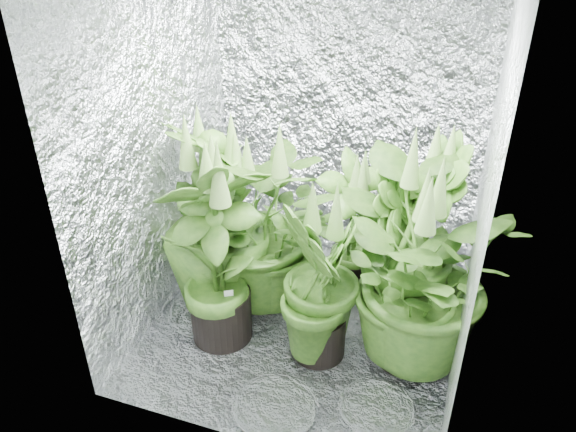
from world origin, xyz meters
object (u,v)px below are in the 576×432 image
(plant_b, at_px, (353,229))
(plant_f, at_px, (217,253))
(plant_g, at_px, (320,284))
(plant_c, at_px, (411,242))
(plant_a, at_px, (266,225))
(plant_e, at_px, (415,277))
(plant_d, at_px, (216,219))
(circulation_fan, at_px, (432,264))

(plant_b, bearing_deg, plant_f, -131.61)
(plant_g, bearing_deg, plant_b, 87.63)
(plant_c, bearing_deg, plant_a, -178.22)
(plant_c, bearing_deg, plant_e, -77.00)
(plant_d, height_order, plant_g, plant_d)
(circulation_fan, bearing_deg, plant_c, -97.88)
(plant_d, bearing_deg, plant_c, 6.73)
(plant_e, relative_size, circulation_fan, 3.33)
(plant_c, bearing_deg, plant_b, 147.54)
(plant_b, distance_m, plant_c, 0.43)
(plant_d, bearing_deg, plant_f, -64.06)
(plant_c, xyz_separation_m, plant_e, (0.06, -0.26, -0.02))
(plant_a, xyz_separation_m, plant_c, (0.78, 0.02, 0.04))
(plant_d, relative_size, plant_f, 1.01)
(plant_g, bearing_deg, plant_d, 160.66)
(plant_g, relative_size, circulation_fan, 2.94)
(plant_f, height_order, plant_g, plant_f)
(plant_b, xyz_separation_m, plant_f, (-0.55, -0.62, 0.11))
(plant_a, relative_size, plant_c, 0.92)
(plant_f, relative_size, plant_g, 1.21)
(plant_a, bearing_deg, plant_d, -158.87)
(plant_d, relative_size, circulation_fan, 3.58)
(plant_d, height_order, circulation_fan, plant_d)
(plant_a, xyz_separation_m, plant_e, (0.84, -0.23, 0.01))
(plant_b, relative_size, plant_e, 0.85)
(plant_b, xyz_separation_m, plant_c, (0.35, -0.22, 0.12))
(plant_g, xyz_separation_m, circulation_fan, (0.48, 0.79, -0.30))
(plant_d, xyz_separation_m, plant_g, (0.66, -0.23, -0.11))
(plant_c, distance_m, plant_f, 0.99)
(plant_a, height_order, plant_c, plant_c)
(plant_a, distance_m, plant_c, 0.79)
(plant_d, distance_m, plant_g, 0.71)
(plant_d, xyz_separation_m, plant_e, (1.10, -0.13, -0.03))
(plant_b, xyz_separation_m, plant_d, (-0.69, -0.35, 0.12))
(plant_g, bearing_deg, plant_e, 12.75)
(plant_d, bearing_deg, circulation_fan, 26.15)
(plant_a, xyz_separation_m, plant_f, (-0.12, -0.37, 0.02))
(plant_e, xyz_separation_m, plant_g, (-0.44, -0.10, -0.08))
(plant_g, bearing_deg, plant_c, 43.33)
(plant_b, xyz_separation_m, circulation_fan, (0.46, 0.22, -0.29))
(plant_c, bearing_deg, circulation_fan, 76.48)
(plant_e, bearing_deg, plant_a, 164.62)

